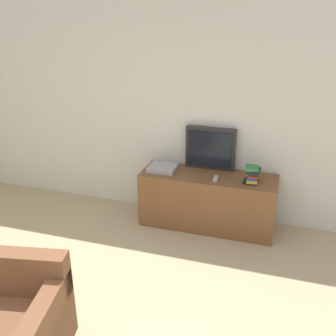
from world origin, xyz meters
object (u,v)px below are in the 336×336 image
at_px(tv_stand, 208,200).
at_px(book_stack, 253,174).
at_px(set_top_box, 163,168).
at_px(television, 210,148).
at_px(remote_on_stand, 216,178).

bearing_deg(tv_stand, book_stack, -5.35).
distance_m(book_stack, set_top_box, 1.08).
relative_size(television, set_top_box, 1.83).
xyz_separation_m(television, remote_on_stand, (0.14, -0.32, -0.25)).
distance_m(book_stack, remote_on_stand, 0.42).
bearing_deg(television, set_top_box, -155.54).
distance_m(remote_on_stand, set_top_box, 0.67).
distance_m(tv_stand, remote_on_stand, 0.37).
bearing_deg(book_stack, remote_on_stand, -173.71).
bearing_deg(remote_on_stand, television, 113.35).
xyz_separation_m(television, book_stack, (0.55, -0.27, -0.16)).
bearing_deg(remote_on_stand, book_stack, 6.29).
xyz_separation_m(book_stack, remote_on_stand, (-0.41, -0.05, -0.08)).
xyz_separation_m(television, set_top_box, (-0.53, -0.24, -0.23)).
bearing_deg(tv_stand, television, 99.11).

